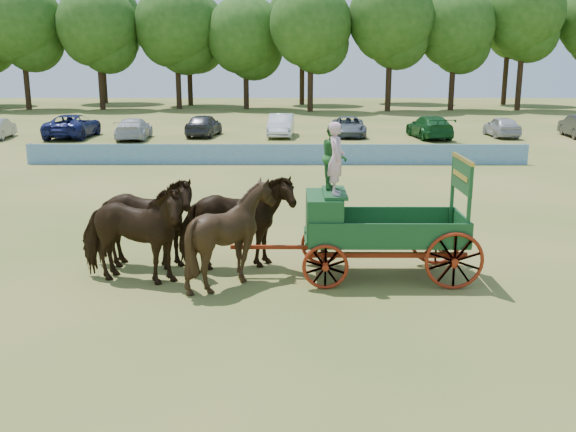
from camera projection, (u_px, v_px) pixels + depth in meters
The scene contains 9 objects.
ground at pixel (301, 278), 15.82m from camera, with size 160.00×160.00×0.00m, color #9C8346.
horse_lead_left at pixel (131, 234), 15.21m from camera, with size 1.32×2.90×2.45m, color black.
horse_lead_right at pixel (142, 223), 16.27m from camera, with size 1.32×2.90×2.45m, color black.
horse_wheel_left at pixel (232, 234), 15.19m from camera, with size 1.98×2.23×2.46m, color black.
horse_wheel_right at pixel (236, 223), 16.26m from camera, with size 1.32×2.90×2.45m, color black.
farm_dray at pixel (354, 210), 15.62m from camera, with size 6.00×2.00×3.86m.
sponsor_banner at pixel (277, 154), 33.20m from camera, with size 26.00×0.08×1.05m, color #1D609E.
parked_cars at pixel (252, 127), 44.94m from camera, with size 48.20×6.96×1.62m.
treeline at pixel (239, 23), 71.73m from camera, with size 92.62×23.20×15.41m.
Camera 1 is at (-0.23, -15.02, 5.22)m, focal length 40.00 mm.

